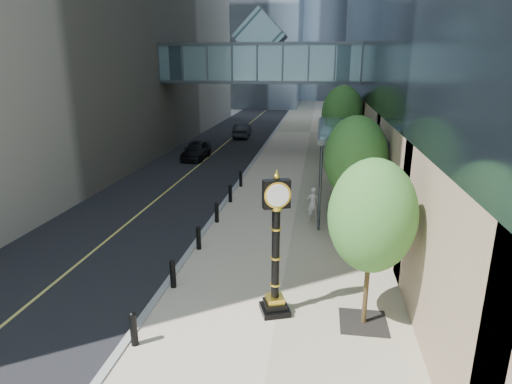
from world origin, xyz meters
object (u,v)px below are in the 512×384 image
at_px(pedestrian, 313,204).
at_px(car_near, 196,150).
at_px(street_clock, 276,255).
at_px(car_far, 242,130).

distance_m(pedestrian, car_near, 16.34).
distance_m(street_clock, car_far, 33.36).
relative_size(street_clock, car_far, 1.02).
bearing_deg(street_clock, pedestrian, 63.41).
xyz_separation_m(street_clock, car_near, (-8.72, 21.49, -1.25)).
distance_m(pedestrian, car_far, 25.52).
bearing_deg(pedestrian, street_clock, 68.44).
xyz_separation_m(street_clock, pedestrian, (0.97, 8.34, -1.07)).
relative_size(pedestrian, car_far, 0.40).
distance_m(car_near, car_far, 11.25).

